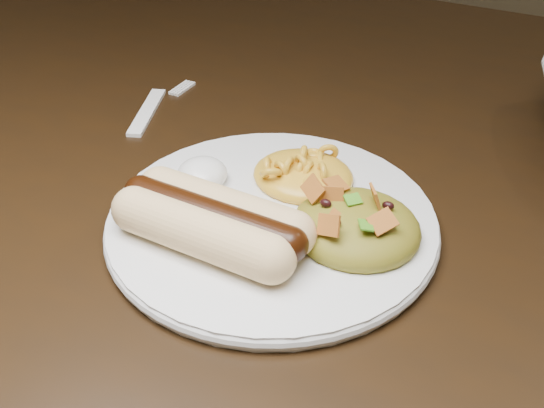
% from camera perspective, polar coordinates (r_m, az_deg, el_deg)
% --- Properties ---
extents(table, '(1.60, 0.90, 0.75)m').
position_cam_1_polar(table, '(0.69, 3.24, -0.14)').
color(table, black).
rests_on(table, floor).
extents(plate, '(0.27, 0.27, 0.01)m').
position_cam_1_polar(plate, '(0.50, 0.00, -1.54)').
color(plate, white).
rests_on(plate, table).
extents(hotdog, '(0.13, 0.07, 0.04)m').
position_cam_1_polar(hotdog, '(0.47, -5.43, -1.46)').
color(hotdog, '#FDC88D').
rests_on(hotdog, plate).
extents(mac_and_cheese, '(0.09, 0.09, 0.03)m').
position_cam_1_polar(mac_and_cheese, '(0.53, 2.84, 3.67)').
color(mac_and_cheese, yellow).
rests_on(mac_and_cheese, plate).
extents(sour_cream, '(0.06, 0.06, 0.03)m').
position_cam_1_polar(sour_cream, '(0.53, -6.30, 3.12)').
color(sour_cream, white).
rests_on(sour_cream, plate).
extents(taco_salad, '(0.10, 0.09, 0.04)m').
position_cam_1_polar(taco_salad, '(0.47, 7.62, -1.16)').
color(taco_salad, '#B86618').
rests_on(taco_salad, plate).
extents(fork, '(0.08, 0.15, 0.00)m').
position_cam_1_polar(fork, '(0.68, -11.14, 8.11)').
color(fork, white).
rests_on(fork, table).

